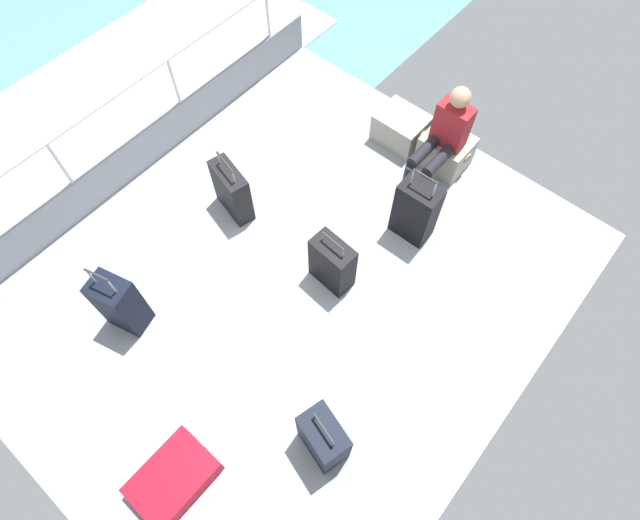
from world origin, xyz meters
name	(u,v)px	position (x,y,z in m)	size (l,w,h in m)	color
ground_plane	(291,286)	(0.00, 0.00, -0.03)	(4.40, 5.20, 0.06)	gray
gunwale_port	(136,155)	(-2.17, 0.00, 0.23)	(0.06, 5.20, 0.45)	gray
railing_port	(118,117)	(-2.17, 0.00, 0.78)	(0.04, 4.20, 1.02)	silver
sea_wake	(75,127)	(-3.60, 0.00, -0.34)	(12.00, 12.00, 0.01)	#598C9E
cargo_crate_0	(401,128)	(-0.30, 2.15, 0.17)	(0.56, 0.43, 0.35)	gray
cargo_crate_1	(445,151)	(0.26, 2.18, 0.19)	(0.53, 0.42, 0.38)	#9E9989
passenger_seated	(443,136)	(0.26, 2.00, 0.56)	(0.34, 0.66, 1.08)	maroon
suitcase_0	(323,438)	(1.17, -0.91, 0.30)	(0.44, 0.34, 0.69)	black
suitcase_1	(232,191)	(-1.03, 0.30, 0.29)	(0.49, 0.30, 0.74)	black
suitcase_2	(332,263)	(0.25, 0.31, 0.29)	(0.42, 0.25, 0.69)	black
suitcase_3	(416,211)	(0.51, 1.24, 0.35)	(0.39, 0.26, 0.89)	black
suitcase_4	(174,479)	(0.46, -1.87, 0.10)	(0.45, 0.64, 0.21)	#B70C1E
suitcase_5	(120,304)	(-0.88, -1.20, 0.34)	(0.39, 0.33, 0.90)	black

